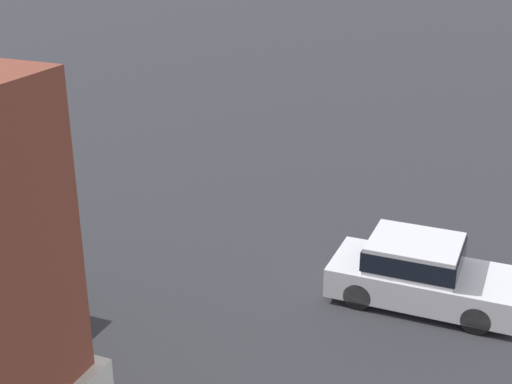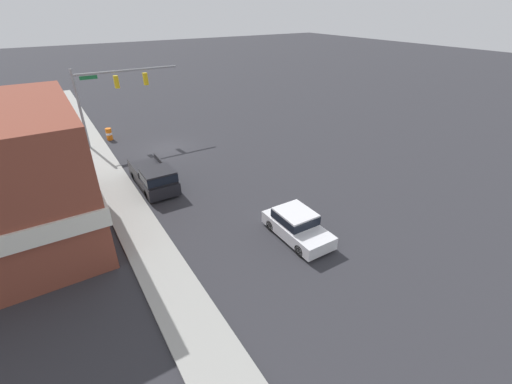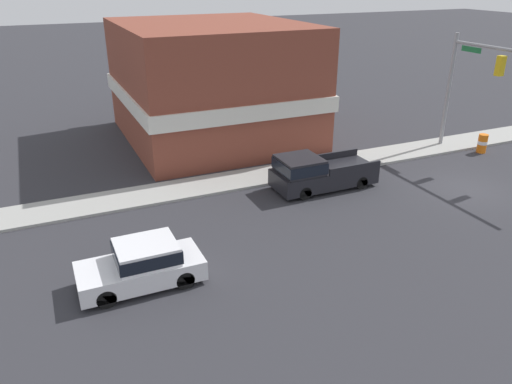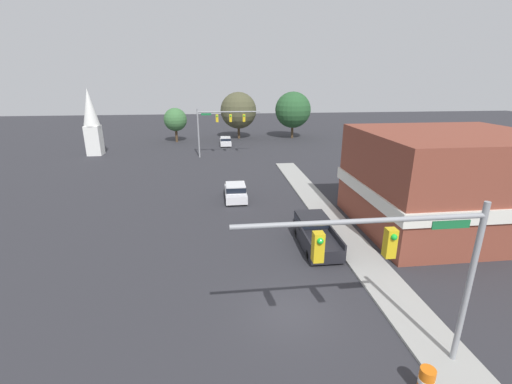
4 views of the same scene
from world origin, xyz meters
name	(u,v)px [view 3 (image 3 of 4)]	position (x,y,z in m)	size (l,w,h in m)	color
ground_plane	(467,189)	(0.00, 0.00, 0.00)	(200.00, 200.00, 0.00)	#2D2D33
sidewalk_curb	(395,153)	(5.70, 0.00, 0.07)	(2.40, 60.00, 0.14)	#9E9E99
near_signal_assembly	(491,73)	(3.08, -3.69, 5.03)	(8.95, 0.49, 6.85)	gray
car_lead	(143,263)	(-1.62, 16.75, 0.81)	(1.93, 4.29, 1.57)	black
pickup_truck_parked	(316,172)	(3.23, 6.99, 0.89)	(2.14, 5.25, 1.79)	black
construction_barrel	(482,143)	(3.90, -5.01, 0.58)	(0.56, 0.56, 1.13)	orange
corner_brick_building	(212,83)	(13.56, 8.79, 3.56)	(12.63, 11.11, 7.25)	brown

